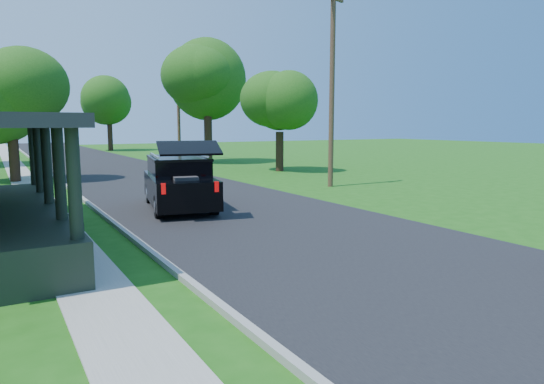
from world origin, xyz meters
TOP-DOWN VIEW (x-y plane):
  - ground at (0.00, 0.00)m, footprint 140.00×140.00m
  - street at (0.00, 20.00)m, footprint 8.00×120.00m
  - curb at (-4.05, 20.00)m, footprint 0.15×120.00m
  - sidewalk at (-5.60, 20.00)m, footprint 1.30×120.00m
  - black_suv at (-1.40, 8.47)m, footprint 2.92×5.52m
  - tree_left_mid at (-6.03, 20.61)m, footprint 5.63×5.72m
  - tree_right_near at (8.87, 18.79)m, footprint 4.55×4.50m
  - tree_right_mid at (7.45, 27.09)m, footprint 5.78×5.60m
  - tree_right_far at (4.97, 50.08)m, footprint 6.11×6.18m
  - utility_pole_near at (6.96, 10.81)m, footprint 1.47×0.59m
  - utility_pole_far at (7.00, 32.23)m, footprint 1.61×0.45m

SIDE VIEW (x-z plane):
  - ground at x=0.00m, z-range 0.00..0.00m
  - street at x=0.00m, z-range -0.01..0.01m
  - curb at x=-4.05m, z-range -0.06..0.06m
  - sidewalk at x=-5.60m, z-range -0.01..0.01m
  - black_suv at x=-1.40m, z-range -0.29..2.16m
  - tree_right_near at x=8.87m, z-range 0.97..7.43m
  - utility_pole_far at x=7.00m, z-range 0.14..9.24m
  - utility_pole_near at x=6.96m, z-range 0.14..9.34m
  - tree_left_mid at x=-6.03m, z-range 1.08..8.51m
  - tree_right_far at x=4.97m, z-range 1.42..10.05m
  - tree_right_mid at x=7.45m, z-range 1.62..11.00m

